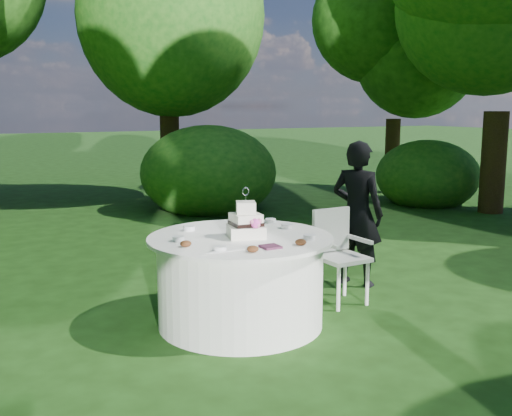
# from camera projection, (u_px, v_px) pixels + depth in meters

# --- Properties ---
(ground) EXTENTS (80.00, 80.00, 0.00)m
(ground) POSITION_uv_depth(u_px,v_px,m) (241.00, 324.00, 5.16)
(ground) COLOR black
(ground) RESTS_ON ground
(napkins) EXTENTS (0.14, 0.14, 0.02)m
(napkins) POSITION_uv_depth(u_px,v_px,m) (270.00, 247.00, 4.61)
(napkins) COLOR #4C2039
(napkins) RESTS_ON table
(feather_plume) EXTENTS (0.48, 0.07, 0.01)m
(feather_plume) POSITION_uv_depth(u_px,v_px,m) (229.00, 251.00, 4.50)
(feather_plume) COLOR white
(feather_plume) RESTS_ON table
(guest) EXTENTS (0.59, 0.66, 1.51)m
(guest) POSITION_uv_depth(u_px,v_px,m) (357.00, 214.00, 6.18)
(guest) COLOR black
(guest) RESTS_ON ground
(table) EXTENTS (1.56, 1.56, 0.77)m
(table) POSITION_uv_depth(u_px,v_px,m) (240.00, 280.00, 5.09)
(table) COLOR white
(table) RESTS_ON ground
(cake) EXTENTS (0.36, 0.36, 0.42)m
(cake) POSITION_uv_depth(u_px,v_px,m) (246.00, 224.00, 4.98)
(cake) COLOR white
(cake) RESTS_ON table
(chair) EXTENTS (0.44, 0.43, 0.89)m
(chair) POSITION_uv_depth(u_px,v_px,m) (338.00, 248.00, 5.68)
(chair) COLOR silver
(chair) RESTS_ON ground
(votives) EXTENTS (1.14, 0.92, 0.04)m
(votives) POSITION_uv_depth(u_px,v_px,m) (243.00, 233.00, 5.08)
(votives) COLOR white
(votives) RESTS_ON table
(petal_cups) EXTENTS (0.97, 1.07, 0.05)m
(petal_cups) POSITION_uv_depth(u_px,v_px,m) (248.00, 238.00, 4.85)
(petal_cups) COLOR #562D16
(petal_cups) RESTS_ON table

